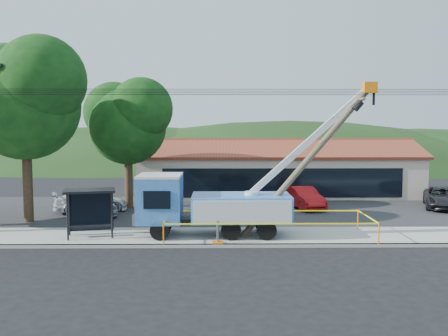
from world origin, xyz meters
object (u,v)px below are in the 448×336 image
bus_shelter (90,202)px  car_red (303,209)px  utility_truck (210,203)px  leaning_pole (312,155)px  car_dark (443,209)px  car_white (91,213)px  car_silver (95,216)px

bus_shelter → car_red: (12.32, 8.69, -1.91)m
utility_truck → leaning_pole: (5.16, -0.21, 2.48)m
car_red → car_dark: car_red is taller
car_white → bus_shelter: bearing=174.5°
bus_shelter → car_silver: (-1.34, 6.22, -1.91)m
car_white → car_red: bearing=-104.4°
car_red → car_dark: size_ratio=0.87×
utility_truck → leaning_pole: bearing=-2.3°
bus_shelter → car_red: 15.20m
car_silver → car_dark: 23.33m
utility_truck → car_white: bearing=137.7°
leaning_pole → bus_shelter: (-11.22, 0.06, -2.37)m
utility_truck → car_white: (-7.93, 7.20, -1.80)m
bus_shelter → car_dark: 23.56m
car_red → car_white: size_ratio=0.93×
leaning_pole → car_white: 15.64m
car_silver → car_red: car_silver is taller
utility_truck → car_red: utility_truck is taller
car_red → car_white: car_red is taller
utility_truck → bus_shelter: (-6.06, -0.15, 0.10)m
leaning_pole → car_white: size_ratio=1.63×
car_silver → car_red: size_ratio=1.03×
leaning_pole → bus_shelter: leaning_pole is taller
car_silver → car_white: car_silver is taller
leaning_pole → bus_shelter: bearing=179.7°
car_silver → car_dark: size_ratio=0.89×
bus_shelter → car_silver: size_ratio=0.61×
leaning_pole → car_red: 9.80m
utility_truck → car_white: 10.86m
leaning_pole → car_red: (1.10, 8.75, -4.28)m
car_red → car_dark: (9.55, -0.14, 0.00)m
car_silver → bus_shelter: bearing=-108.2°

